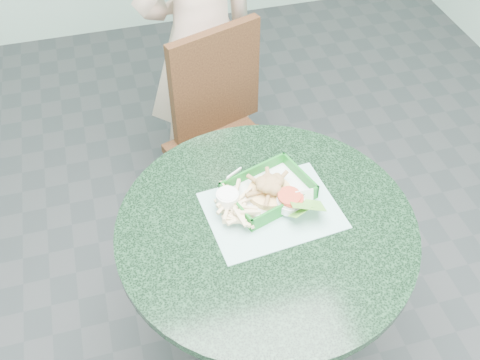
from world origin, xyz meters
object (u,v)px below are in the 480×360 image
object	(u,v)px
dining_chair	(222,129)
diner_person	(201,38)
cafe_table	(264,262)
food_basket	(268,197)
sauce_ramekin	(225,192)
crab_sandwich	(269,191)

from	to	relation	value
dining_chair	diner_person	xyz separation A→B (m)	(-0.01, 0.30, 0.25)
cafe_table	diner_person	distance (m)	1.02
diner_person	food_basket	bearing A→B (deg)	70.38
dining_chair	sauce_ramekin	xyz separation A→B (m)	(-0.13, -0.58, 0.27)
crab_sandwich	sauce_ramekin	distance (m)	0.13
cafe_table	diner_person	bearing A→B (deg)	88.26
dining_chair	sauce_ramekin	world-z (taller)	dining_chair
dining_chair	food_basket	xyz separation A→B (m)	(-0.00, -0.61, 0.23)
sauce_ramekin	crab_sandwich	bearing A→B (deg)	-13.82
food_basket	crab_sandwich	distance (m)	0.03
cafe_table	crab_sandwich	world-z (taller)	crab_sandwich
dining_chair	food_basket	world-z (taller)	dining_chair
sauce_ramekin	diner_person	bearing A→B (deg)	81.98
diner_person	crab_sandwich	world-z (taller)	diner_person
dining_chair	sauce_ramekin	bearing A→B (deg)	-121.59
food_basket	sauce_ramekin	world-z (taller)	sauce_ramekin
cafe_table	sauce_ramekin	size ratio (longest dim) A/B	13.19
dining_chair	crab_sandwich	distance (m)	0.67
cafe_table	food_basket	distance (m)	0.21
cafe_table	crab_sandwich	xyz separation A→B (m)	(0.04, 0.09, 0.22)
crab_sandwich	cafe_table	bearing A→B (deg)	-111.16
food_basket	cafe_table	bearing A→B (deg)	-110.06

